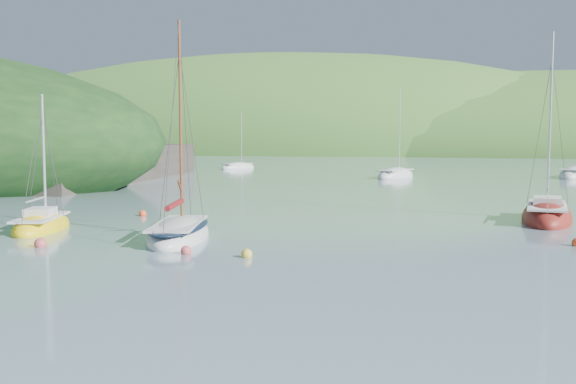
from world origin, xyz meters
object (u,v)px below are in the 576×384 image
(sailboat_yellow, at_px, (42,226))
(distant_sloop_b, at_px, (576,176))
(sloop_red, at_px, (547,217))
(distant_sloop_c, at_px, (238,168))
(daysailer_white, at_px, (179,234))
(distant_sloop_a, at_px, (396,176))

(sailboat_yellow, xyz_separation_m, distant_sloop_b, (28.84, 50.40, 0.02))
(sloop_red, height_order, distant_sloop_c, sloop_red)
(daysailer_white, distance_m, distant_sloop_a, 44.54)
(sailboat_yellow, relative_size, distant_sloop_a, 0.69)
(daysailer_white, height_order, distant_sloop_c, daysailer_white)
(daysailer_white, relative_size, distant_sloop_c, 1.23)
(daysailer_white, xyz_separation_m, distant_sloop_c, (-20.88, 56.57, -0.08))
(sailboat_yellow, bearing_deg, distant_sloop_a, 55.98)
(distant_sloop_a, distance_m, distant_sloop_b, 19.61)
(daysailer_white, distance_m, sailboat_yellow, 7.60)
(sloop_red, bearing_deg, distant_sloop_a, 115.13)
(distant_sloop_a, height_order, distant_sloop_b, distant_sloop_b)
(sailboat_yellow, relative_size, distant_sloop_b, 0.61)
(sloop_red, height_order, distant_sloop_b, distant_sloop_b)
(sloop_red, bearing_deg, sailboat_yellow, -151.25)
(distant_sloop_a, bearing_deg, distant_sloop_c, 168.27)
(sloop_red, distance_m, distant_sloop_c, 58.16)
(sloop_red, xyz_separation_m, distant_sloop_b, (5.43, 39.32, -0.02))
(daysailer_white, xyz_separation_m, distant_sloop_b, (21.24, 50.77, -0.04))
(sloop_red, distance_m, distant_sloop_a, 35.53)
(sailboat_yellow, bearing_deg, daysailer_white, -23.71)
(distant_sloop_b, bearing_deg, sailboat_yellow, -101.84)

